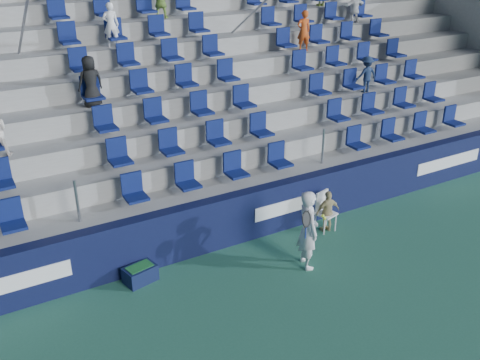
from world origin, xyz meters
The scene contains 7 objects.
ground centered at (0.00, 0.00, 0.00)m, with size 70.00×70.00×0.00m, color #2C684F.
sponsor_wall centered at (0.00, 3.15, 0.60)m, with size 24.00×0.32×1.20m.
grandstand centered at (0.00, 8.24, 2.14)m, with size 24.00×8.17×6.63m.
tennis_player centered at (1.10, 1.56, 0.87)m, with size 0.69×0.72×1.74m.
line_judge_chair centered at (2.38, 2.65, 0.53)m, with size 0.50×0.51×0.94m.
line_judge centered at (2.38, 2.50, 0.51)m, with size 0.60×0.25×1.03m, color tan.
ball_bin centered at (-2.14, 2.75, 0.19)m, with size 0.70×0.54×0.35m.
Camera 1 is at (-4.83, -6.02, 6.39)m, focal length 40.00 mm.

